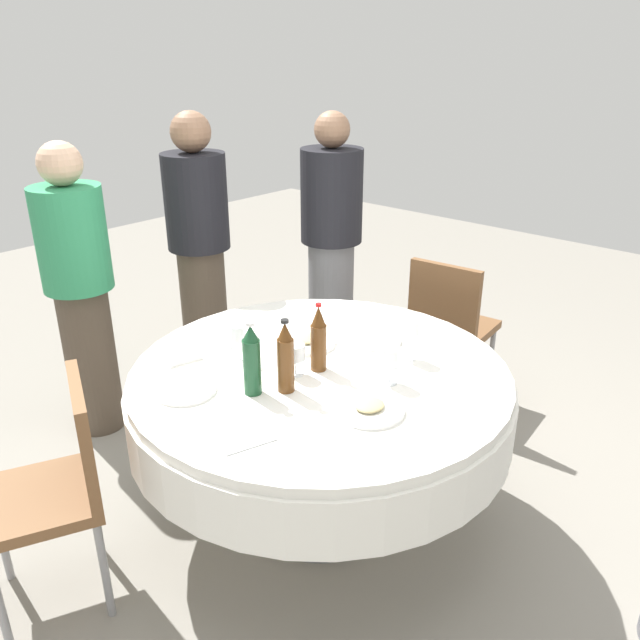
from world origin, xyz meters
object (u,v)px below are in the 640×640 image
at_px(person_right, 80,290).
at_px(bottle_brown_right, 318,339).
at_px(wine_glass_south, 238,335).
at_px(chair_south, 60,478).
at_px(plate_mid, 185,390).
at_px(plate_rear, 369,409).
at_px(dining_table, 320,400).
at_px(plate_inner, 307,342).
at_px(plate_east, 377,340).
at_px(wine_glass_near, 410,332).
at_px(wine_glass_front, 390,358).
at_px(person_west, 200,255).
at_px(bottle_dark_green_outer, 252,360).
at_px(wine_glass_west, 295,353).
at_px(person_left, 331,253).
at_px(chair_near, 450,321).
at_px(bottle_brown_left, 286,358).

bearing_deg(person_right, bottle_brown_right, -90.34).
bearing_deg(wine_glass_south, chair_south, -9.33).
bearing_deg(person_right, plate_mid, -111.05).
xyz_separation_m(wine_glass_south, plate_rear, (-0.04, 0.64, -0.10)).
bearing_deg(dining_table, plate_inner, -124.01).
distance_m(plate_east, person_right, 1.54).
bearing_deg(person_right, wine_glass_near, -81.09).
bearing_deg(bottle_brown_right, plate_rear, 71.07).
xyz_separation_m(wine_glass_front, wine_glass_south, (0.25, -0.57, 0.00)).
distance_m(dining_table, person_west, 1.34).
bearing_deg(plate_mid, bottle_dark_green_outer, 130.13).
relative_size(person_west, chair_south, 1.86).
distance_m(wine_glass_west, person_left, 1.26).
xyz_separation_m(bottle_brown_right, wine_glass_front, (-0.09, 0.28, -0.02)).
bearing_deg(wine_glass_west, wine_glass_south, -76.38).
height_order(plate_east, chair_near, chair_near).
bearing_deg(plate_inner, bottle_dark_green_outer, 16.98).
xyz_separation_m(dining_table, person_west, (-0.41, -1.25, 0.25)).
bearing_deg(bottle_dark_green_outer, person_west, -120.95).
height_order(bottle_dark_green_outer, plate_mid, bottle_dark_green_outer).
distance_m(wine_glass_front, wine_glass_south, 0.62).
height_order(bottle_dark_green_outer, plate_east, bottle_dark_green_outer).
distance_m(wine_glass_near, wine_glass_south, 0.69).
xyz_separation_m(bottle_dark_green_outer, plate_east, (-0.65, 0.08, -0.12)).
xyz_separation_m(person_right, chair_south, (0.67, 0.98, -0.27)).
bearing_deg(bottle_brown_right, dining_table, 165.70).
relative_size(wine_glass_west, person_west, 0.08).
relative_size(dining_table, bottle_brown_right, 5.47).
height_order(wine_glass_near, person_right, person_right).
distance_m(bottle_dark_green_outer, plate_inner, 0.47).
distance_m(bottle_dark_green_outer, bottle_brown_right, 0.30).
height_order(bottle_brown_right, wine_glass_west, bottle_brown_right).
bearing_deg(person_left, plate_rear, -82.85).
height_order(bottle_brown_left, plate_inner, bottle_brown_left).
xyz_separation_m(wine_glass_west, wine_glass_near, (-0.41, 0.25, 0.03)).
bearing_deg(wine_glass_near, bottle_dark_green_outer, -23.91).
xyz_separation_m(person_right, person_west, (-0.65, 0.14, 0.06)).
height_order(wine_glass_front, person_left, person_left).
distance_m(bottle_dark_green_outer, chair_near, 1.56).
relative_size(bottle_brown_right, plate_inner, 1.13).
relative_size(plate_inner, person_right, 0.16).
bearing_deg(plate_mid, plate_inner, 174.30).
height_order(bottle_brown_left, bottle_dark_green_outer, bottle_brown_left).
relative_size(dining_table, plate_rear, 6.20).
height_order(bottle_dark_green_outer, wine_glass_west, bottle_dark_green_outer).
xyz_separation_m(bottle_brown_left, person_right, (0.03, -1.42, -0.08)).
distance_m(plate_inner, person_left, 0.99).
bearing_deg(dining_table, wine_glass_west, -19.59).
relative_size(dining_table, person_left, 0.95).
bearing_deg(wine_glass_front, bottle_brown_right, -71.41).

